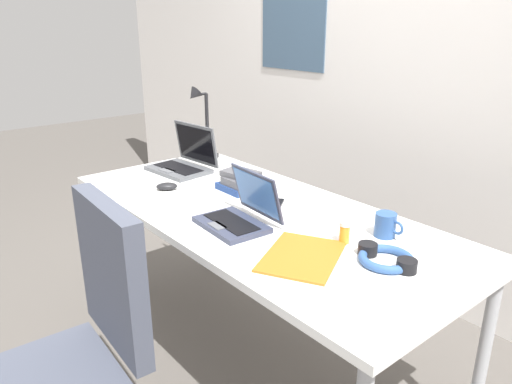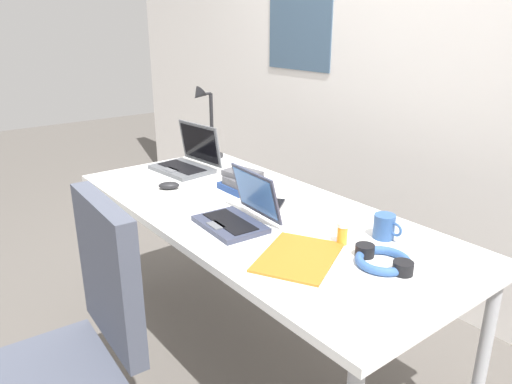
{
  "view_description": "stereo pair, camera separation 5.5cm",
  "coord_description": "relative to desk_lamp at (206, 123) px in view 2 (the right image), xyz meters",
  "views": [
    {
      "loc": [
        1.42,
        -1.18,
        1.48
      ],
      "look_at": [
        0.0,
        0.0,
        0.82
      ],
      "focal_mm": 34.23,
      "sensor_mm": 36.0,
      "label": 1
    },
    {
      "loc": [
        1.46,
        -1.13,
        1.48
      ],
      "look_at": [
        0.0,
        0.0,
        0.82
      ],
      "focal_mm": 34.23,
      "sensor_mm": 36.0,
      "label": 2
    }
  ],
  "objects": [
    {
      "name": "wall_back",
      "position": [
        0.8,
        0.82,
        0.36
      ],
      "size": [
        6.0,
        0.13,
        2.6
      ],
      "color": "silver",
      "rests_on": "ground_plane"
    },
    {
      "name": "desk",
      "position": [
        0.8,
        -0.28,
        -0.25
      ],
      "size": [
        1.8,
        0.8,
        0.74
      ],
      "color": "white",
      "rests_on": "ground_plane"
    },
    {
      "name": "office_chair",
      "position": [
        0.9,
        -1.11,
        -0.54
      ],
      "size": [
        0.52,
        0.55,
        0.97
      ],
      "color": "black",
      "rests_on": "ground_plane"
    },
    {
      "name": "computer_mouse",
      "position": [
        0.34,
        -0.43,
        -0.18
      ],
      "size": [
        0.1,
        0.11,
        0.03
      ],
      "primitive_type": "ellipsoid",
      "rotation": [
        0.0,
        0.0,
        -0.55
      ],
      "color": "black",
      "rests_on": "desk"
    },
    {
      "name": "book_stack",
      "position": [
        0.57,
        -0.17,
        -0.15
      ],
      "size": [
        0.19,
        0.15,
        0.09
      ],
      "color": "navy",
      "rests_on": "desk"
    },
    {
      "name": "headphones",
      "position": [
        1.41,
        -0.24,
        -0.18
      ],
      "size": [
        0.21,
        0.18,
        0.04
      ],
      "color": "#335999",
      "rests_on": "desk"
    },
    {
      "name": "coffee_mug",
      "position": [
        1.29,
        -0.08,
        -0.15
      ],
      "size": [
        0.11,
        0.08,
        0.09
      ],
      "color": "#2D518C",
      "rests_on": "desk"
    },
    {
      "name": "laptop_front_left",
      "position": [
        0.13,
        -0.2,
        -0.15
      ],
      "size": [
        0.33,
        0.28,
        0.23
      ],
      "color": "#515459",
      "rests_on": "desk"
    },
    {
      "name": "cell_phone",
      "position": [
        0.81,
        -0.18,
        -0.19
      ],
      "size": [
        0.13,
        0.15,
        0.01
      ],
      "primitive_type": "cube",
      "rotation": [
        0.0,
        0.0,
        0.65
      ],
      "color": "black",
      "rests_on": "desk"
    },
    {
      "name": "desk_lamp",
      "position": [
        0.0,
        0.0,
        0.0
      ],
      "size": [
        0.12,
        0.18,
        0.4
      ],
      "color": "black",
      "rests_on": "desk"
    },
    {
      "name": "ground_plane",
      "position": [
        0.8,
        -0.28,
        -0.94
      ],
      "size": [
        12.0,
        12.0,
        0.0
      ],
      "primitive_type": "plane",
      "color": "#56514C"
    },
    {
      "name": "laptop_back_left",
      "position": [
        0.87,
        -0.42,
        -0.16
      ],
      "size": [
        0.29,
        0.26,
        0.2
      ],
      "color": "#33384C",
      "rests_on": "desk"
    },
    {
      "name": "paper_folder_front_right",
      "position": [
        1.22,
        -0.42,
        -0.19
      ],
      "size": [
        0.35,
        0.38,
        0.01
      ],
      "primitive_type": "cube",
      "rotation": [
        0.0,
        0.0,
        0.5
      ],
      "color": "orange",
      "rests_on": "desk"
    },
    {
      "name": "pill_bottle",
      "position": [
        1.23,
        -0.23,
        -0.16
      ],
      "size": [
        0.04,
        0.04,
        0.08
      ],
      "color": "gold",
      "rests_on": "desk"
    }
  ]
}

